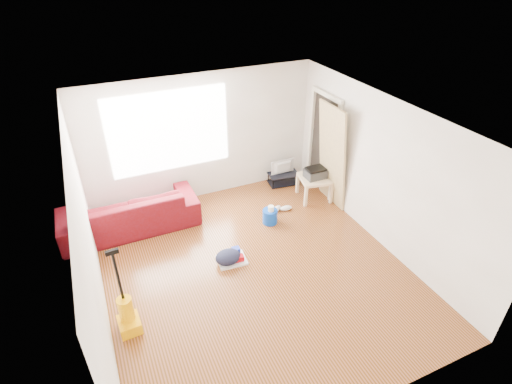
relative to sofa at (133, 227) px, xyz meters
name	(u,v)px	position (x,y,z in m)	size (l,w,h in m)	color
room	(256,198)	(1.66, -1.80, 1.25)	(4.51, 5.01, 2.51)	#4C2C07
sofa	(133,227)	(0.00, 0.00, 0.00)	(2.39, 0.93, 0.70)	#540406
tv_stand	(283,178)	(3.24, 0.27, 0.13)	(0.67, 0.43, 0.24)	black
tv	(284,168)	(3.24, 0.27, 0.39)	(0.52, 0.07, 0.30)	black
side_table	(315,181)	(3.54, -0.48, 0.40)	(0.68, 0.68, 0.47)	beige
printer	(315,173)	(3.54, -0.48, 0.58)	(0.40, 0.31, 0.21)	#2D2D2E
bucket	(270,222)	(2.36, -0.89, 0.00)	(0.27, 0.27, 0.27)	#083DAD
toilet_paper	(271,215)	(2.36, -0.92, 0.19)	(0.11, 0.11, 0.10)	white
cleaning_tray	(232,258)	(1.34, -1.58, 0.05)	(0.49, 0.40, 0.16)	white
backpack	(228,262)	(1.26, -1.60, 0.00)	(0.42, 0.33, 0.23)	black
sneakers	(281,208)	(2.73, -0.64, 0.05)	(0.44, 0.22, 0.10)	silver
vacuum	(128,315)	(-0.41, -2.28, 0.24)	(0.29, 0.33, 1.32)	#F3A500
door_panel	(327,201)	(3.72, -0.72, 0.00)	(0.04, 0.81, 2.03)	#99825B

